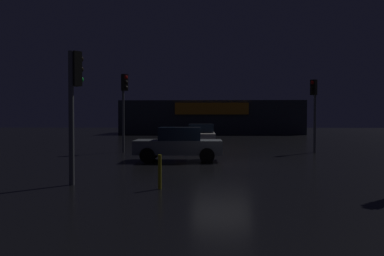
{
  "coord_description": "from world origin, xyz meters",
  "views": [
    {
      "loc": [
        -0.58,
        -17.32,
        2.03
      ],
      "look_at": [
        -1.4,
        2.98,
        1.48
      ],
      "focal_mm": 37.3,
      "sensor_mm": 36.0,
      "label": 1
    }
  ],
  "objects_px": {
    "store_building": "(211,117)",
    "traffic_signal_cross_right": "(314,101)",
    "traffic_signal_cross_left": "(124,96)",
    "car_far": "(179,144)",
    "traffic_signal_opposite": "(74,92)",
    "car_near": "(201,137)"
  },
  "relations": [
    {
      "from": "store_building",
      "to": "car_near",
      "type": "relative_size",
      "value": 4.97
    },
    {
      "from": "store_building",
      "to": "traffic_signal_opposite",
      "type": "height_order",
      "value": "store_building"
    },
    {
      "from": "traffic_signal_cross_left",
      "to": "car_far",
      "type": "height_order",
      "value": "traffic_signal_cross_left"
    },
    {
      "from": "traffic_signal_cross_left",
      "to": "car_near",
      "type": "height_order",
      "value": "traffic_signal_cross_left"
    },
    {
      "from": "traffic_signal_cross_left",
      "to": "car_far",
      "type": "relative_size",
      "value": 1.12
    },
    {
      "from": "traffic_signal_cross_right",
      "to": "car_near",
      "type": "distance_m",
      "value": 7.19
    },
    {
      "from": "store_building",
      "to": "car_near",
      "type": "distance_m",
      "value": 25.05
    },
    {
      "from": "traffic_signal_opposite",
      "to": "car_far",
      "type": "distance_m",
      "value": 7.36
    },
    {
      "from": "car_near",
      "to": "car_far",
      "type": "bearing_deg",
      "value": -97.61
    },
    {
      "from": "traffic_signal_cross_right",
      "to": "car_far",
      "type": "distance_m",
      "value": 9.03
    },
    {
      "from": "store_building",
      "to": "car_near",
      "type": "xyz_separation_m",
      "value": [
        -0.85,
        -25.01,
        -1.21
      ]
    },
    {
      "from": "traffic_signal_cross_right",
      "to": "car_far",
      "type": "xyz_separation_m",
      "value": [
        -7.41,
        -4.67,
        -2.18
      ]
    },
    {
      "from": "store_building",
      "to": "traffic_signal_cross_left",
      "type": "xyz_separation_m",
      "value": [
        -5.27,
        -27.31,
        1.26
      ]
    },
    {
      "from": "store_building",
      "to": "traffic_signal_cross_right",
      "type": "relative_size",
      "value": 5.22
    },
    {
      "from": "store_building",
      "to": "car_near",
      "type": "height_order",
      "value": "store_building"
    },
    {
      "from": "traffic_signal_cross_left",
      "to": "traffic_signal_cross_right",
      "type": "bearing_deg",
      "value": 0.75
    },
    {
      "from": "traffic_signal_cross_right",
      "to": "traffic_signal_opposite",
      "type": "bearing_deg",
      "value": -131.85
    },
    {
      "from": "traffic_signal_cross_left",
      "to": "car_far",
      "type": "distance_m",
      "value": 6.23
    },
    {
      "from": "store_building",
      "to": "traffic_signal_cross_right",
      "type": "bearing_deg",
      "value": -78.27
    },
    {
      "from": "store_building",
      "to": "traffic_signal_opposite",
      "type": "xyz_separation_m",
      "value": [
        -4.43,
        -38.41,
        0.77
      ]
    },
    {
      "from": "store_building",
      "to": "traffic_signal_cross_right",
      "type": "height_order",
      "value": "traffic_signal_cross_right"
    },
    {
      "from": "traffic_signal_opposite",
      "to": "traffic_signal_cross_right",
      "type": "xyz_separation_m",
      "value": [
        10.07,
        11.24,
        0.2
      ]
    }
  ]
}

